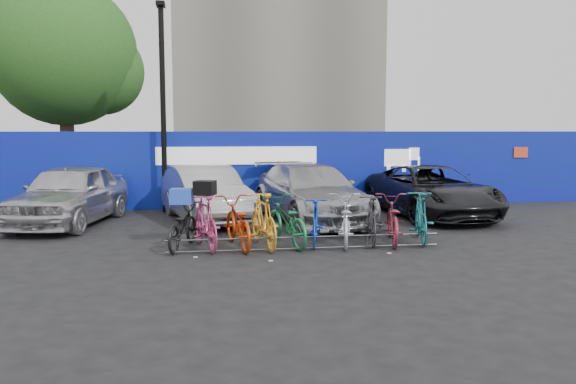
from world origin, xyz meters
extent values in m
plane|color=black|center=(0.00, 0.00, 0.00)|extent=(100.00, 100.00, 0.00)
cube|color=navy|center=(0.00, 6.00, 1.20)|extent=(22.00, 0.15, 2.40)
cube|color=white|center=(-1.00, 5.90, 1.65)|extent=(5.00, 0.02, 0.55)
cube|color=white|center=(4.20, 5.90, 1.55)|extent=(1.20, 0.02, 0.90)
cube|color=#D44225|center=(8.50, 5.90, 1.70)|extent=(0.50, 0.02, 0.35)
cylinder|color=#382314|center=(-7.00, 10.00, 2.00)|extent=(0.50, 0.50, 4.00)
sphere|color=#1E531A|center=(-7.00, 10.00, 5.20)|extent=(5.20, 5.20, 5.20)
sphere|color=#1E531A|center=(-5.80, 10.30, 4.60)|extent=(3.20, 3.20, 3.20)
cylinder|color=black|center=(-3.20, 5.40, 3.00)|extent=(0.16, 0.16, 6.00)
cube|color=black|center=(-3.20, 5.40, 6.05)|extent=(0.25, 0.50, 0.12)
cylinder|color=#595B60|center=(0.00, -0.60, 0.28)|extent=(5.60, 0.03, 0.03)
cylinder|color=#595B60|center=(0.00, -0.60, 0.05)|extent=(5.60, 0.03, 0.03)
cylinder|color=#595B60|center=(-2.60, -0.60, 0.14)|extent=(0.03, 0.03, 0.28)
cylinder|color=#595B60|center=(-1.30, -0.60, 0.14)|extent=(0.03, 0.03, 0.28)
cylinder|color=#595B60|center=(0.00, -0.60, 0.14)|extent=(0.03, 0.03, 0.28)
cylinder|color=#595B60|center=(1.30, -0.60, 0.14)|extent=(0.03, 0.03, 0.28)
cylinder|color=#595B60|center=(2.60, -0.60, 0.14)|extent=(0.03, 0.03, 0.28)
imported|color=#B3B3B8|center=(-5.47, 3.44, 0.79)|extent=(2.72, 4.93, 1.59)
imported|color=#A1A2A6|center=(-2.01, 3.53, 0.74)|extent=(2.67, 4.72, 1.47)
imported|color=#A6A6AB|center=(0.82, 3.22, 0.76)|extent=(3.01, 5.55, 1.53)
imported|color=black|center=(4.34, 3.46, 0.72)|extent=(2.71, 5.31, 1.43)
imported|color=black|center=(-2.48, -0.02, 0.47)|extent=(1.05, 1.87, 0.93)
imported|color=#C33B75|center=(-2.00, -0.11, 0.56)|extent=(0.94, 1.92, 1.11)
imported|color=#BE350A|center=(-1.35, -0.10, 0.53)|extent=(1.04, 2.10, 1.05)
imported|color=#FAAD28|center=(-0.81, -0.17, 0.58)|extent=(0.84, 1.98, 1.15)
imported|color=#1D6D41|center=(-0.31, -0.01, 0.52)|extent=(1.18, 2.10, 1.04)
imported|color=#153CB3|center=(0.31, -0.07, 0.50)|extent=(0.82, 1.71, 0.99)
imported|color=#B2B4BA|center=(0.95, -0.07, 0.52)|extent=(1.11, 2.09, 1.04)
imported|color=#2A2A2D|center=(1.55, -0.05, 0.52)|extent=(0.83, 1.79, 1.04)
imported|color=maroon|center=(2.00, -0.10, 0.52)|extent=(1.15, 2.07, 1.03)
imported|color=#196367|center=(2.64, -0.10, 0.56)|extent=(0.98, 1.93, 1.11)
cube|color=blue|center=(-2.48, -0.02, 1.09)|extent=(0.48, 0.38, 0.31)
cube|color=black|center=(-2.00, -0.11, 1.26)|extent=(0.50, 0.47, 0.30)
camera|label=1|loc=(-1.97, -11.63, 2.43)|focal=35.00mm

